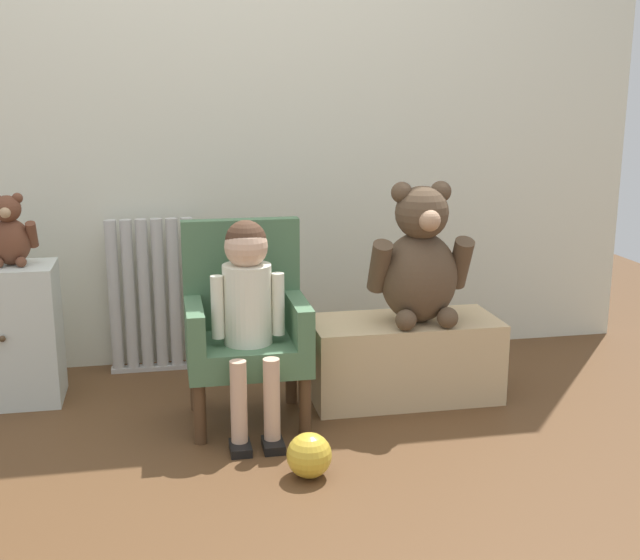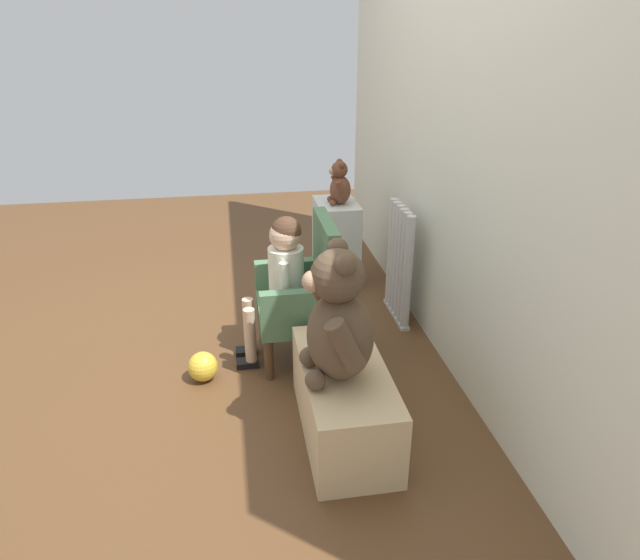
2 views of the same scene
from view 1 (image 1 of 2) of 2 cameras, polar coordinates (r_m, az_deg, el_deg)
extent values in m
plane|color=brown|center=(2.52, -4.74, -14.57)|extent=(6.00, 6.00, 0.00)
cube|color=silver|center=(3.48, -7.59, 13.67)|extent=(3.80, 0.05, 2.40)
cylinder|color=beige|center=(3.46, -14.42, -1.07)|extent=(0.05, 0.05, 0.64)
cylinder|color=beige|center=(3.45, -13.40, -1.02)|extent=(0.05, 0.05, 0.64)
cylinder|color=beige|center=(3.45, -12.37, -0.98)|extent=(0.05, 0.05, 0.64)
cylinder|color=beige|center=(3.45, -11.34, -0.93)|extent=(0.05, 0.05, 0.64)
cylinder|color=beige|center=(3.45, -10.31, -0.88)|extent=(0.05, 0.05, 0.64)
cylinder|color=beige|center=(3.45, -9.29, -0.84)|extent=(0.05, 0.05, 0.64)
cube|color=beige|center=(3.55, -11.60, -6.10)|extent=(0.37, 0.05, 0.02)
cube|color=silver|center=(3.28, -21.21, -3.65)|extent=(0.37, 0.25, 0.54)
sphere|color=#4C3823|center=(3.14, -21.66, -3.91)|extent=(0.02, 0.02, 0.02)
cube|color=#4B714E|center=(2.88, -5.19, -5.16)|extent=(0.43, 0.37, 0.10)
cube|color=#4B714E|center=(2.96, -5.61, 0.43)|extent=(0.43, 0.06, 0.41)
cube|color=#4B714E|center=(2.84, -8.94, -3.05)|extent=(0.06, 0.37, 0.14)
cube|color=#4B714E|center=(2.87, -1.60, -2.68)|extent=(0.06, 0.37, 0.14)
cylinder|color=#4C331E|center=(2.79, -8.55, -9.38)|extent=(0.04, 0.04, 0.21)
cylinder|color=#4C331E|center=(2.82, -1.08, -8.93)|extent=(0.04, 0.04, 0.21)
cylinder|color=#4C331E|center=(3.07, -8.83, -7.22)|extent=(0.04, 0.04, 0.21)
cylinder|color=#4C331E|center=(3.10, -2.07, -6.83)|extent=(0.04, 0.04, 0.21)
cylinder|color=silver|center=(2.79, -5.19, -1.72)|extent=(0.17, 0.17, 0.28)
sphere|color=#D8AD8E|center=(2.74, -5.28, 2.39)|extent=(0.15, 0.15, 0.15)
sphere|color=#472D1E|center=(2.75, -5.30, 2.80)|extent=(0.14, 0.14, 0.14)
cylinder|color=#D8AD8E|center=(2.70, -5.80, -8.61)|extent=(0.06, 0.06, 0.28)
cube|color=black|center=(2.74, -5.68, -11.80)|extent=(0.07, 0.11, 0.03)
cylinder|color=#D8AD8E|center=(2.71, -3.45, -8.47)|extent=(0.06, 0.06, 0.28)
cube|color=black|center=(2.75, -3.35, -11.65)|extent=(0.07, 0.11, 0.03)
cylinder|color=silver|center=(2.76, -7.31, -1.93)|extent=(0.04, 0.04, 0.22)
cylinder|color=silver|center=(2.78, -2.99, -1.72)|extent=(0.04, 0.04, 0.22)
cube|color=tan|center=(3.15, 5.98, -5.58)|extent=(0.72, 0.33, 0.32)
ellipsoid|color=brown|center=(3.04, 7.04, 0.19)|extent=(0.29, 0.25, 0.35)
sphere|color=brown|center=(2.98, 7.26, 4.77)|extent=(0.20, 0.20, 0.20)
sphere|color=tan|center=(2.90, 7.80, 4.21)|extent=(0.08, 0.08, 0.08)
sphere|color=brown|center=(2.96, 5.84, 6.20)|extent=(0.08, 0.08, 0.08)
sphere|color=brown|center=(3.01, 8.58, 6.24)|extent=(0.08, 0.08, 0.08)
cylinder|color=brown|center=(2.97, 4.27, 0.97)|extent=(0.07, 0.15, 0.21)
cylinder|color=brown|center=(3.07, 9.94, 1.21)|extent=(0.07, 0.15, 0.21)
sphere|color=brown|center=(2.95, 6.13, -2.85)|extent=(0.08, 0.08, 0.08)
sphere|color=brown|center=(3.00, 9.06, -2.67)|extent=(0.08, 0.08, 0.08)
ellipsoid|color=brown|center=(3.21, -21.15, 2.55)|extent=(0.15, 0.13, 0.17)
sphere|color=brown|center=(3.18, -21.36, 4.73)|extent=(0.10, 0.10, 0.10)
sphere|color=tan|center=(3.14, -21.48, 4.47)|extent=(0.04, 0.04, 0.04)
sphere|color=brown|center=(3.18, -20.73, 5.46)|extent=(0.04, 0.04, 0.04)
cylinder|color=brown|center=(3.18, -19.80, 3.06)|extent=(0.04, 0.08, 0.11)
sphere|color=brown|center=(3.16, -20.48, 1.22)|extent=(0.04, 0.04, 0.04)
sphere|color=gold|center=(2.55, -0.77, -12.36)|extent=(0.14, 0.14, 0.14)
camera|label=2|loc=(3.70, 39.05, 16.60)|focal=32.00mm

